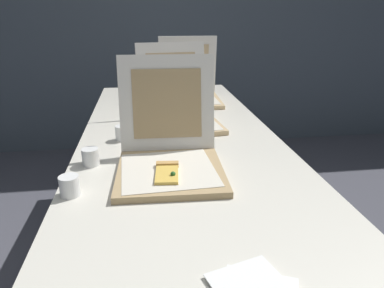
{
  "coord_description": "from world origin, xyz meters",
  "views": [
    {
      "loc": [
        -0.15,
        -0.73,
        1.26
      ],
      "look_at": [
        0.02,
        0.47,
        0.8
      ],
      "focal_mm": 32.8,
      "sensor_mm": 36.0,
      "label": 1
    }
  ],
  "objects_px": {
    "table": "(182,153)",
    "pizza_box_middle": "(179,113)",
    "cup_white_near_center": "(91,157)",
    "cup_white_mid": "(122,133)",
    "pizza_box_front": "(169,155)",
    "cup_white_near_left": "(70,186)",
    "pizza_box_back": "(190,92)"
  },
  "relations": [
    {
      "from": "cup_white_mid",
      "to": "pizza_box_front",
      "type": "bearing_deg",
      "value": -61.61
    },
    {
      "from": "pizza_box_front",
      "to": "cup_white_mid",
      "type": "height_order",
      "value": "pizza_box_front"
    },
    {
      "from": "pizza_box_middle",
      "to": "cup_white_near_center",
      "type": "height_order",
      "value": "pizza_box_middle"
    },
    {
      "from": "pizza_box_back",
      "to": "pizza_box_middle",
      "type": "bearing_deg",
      "value": -102.66
    },
    {
      "from": "cup_white_near_center",
      "to": "cup_white_mid",
      "type": "distance_m",
      "value": 0.27
    },
    {
      "from": "table",
      "to": "pizza_box_back",
      "type": "relative_size",
      "value": 6.24
    },
    {
      "from": "pizza_box_front",
      "to": "cup_white_near_center",
      "type": "distance_m",
      "value": 0.29
    },
    {
      "from": "pizza_box_middle",
      "to": "cup_white_near_center",
      "type": "xyz_separation_m",
      "value": [
        -0.36,
        -0.45,
        -0.02
      ]
    },
    {
      "from": "pizza_box_front",
      "to": "cup_white_near_left",
      "type": "bearing_deg",
      "value": -153.57
    },
    {
      "from": "table",
      "to": "pizza_box_middle",
      "type": "height_order",
      "value": "pizza_box_middle"
    },
    {
      "from": "pizza_box_middle",
      "to": "table",
      "type": "bearing_deg",
      "value": -100.13
    },
    {
      "from": "table",
      "to": "cup_white_near_center",
      "type": "distance_m",
      "value": 0.4
    },
    {
      "from": "pizza_box_back",
      "to": "cup_white_near_left",
      "type": "relative_size",
      "value": 5.99
    },
    {
      "from": "table",
      "to": "pizza_box_middle",
      "type": "xyz_separation_m",
      "value": [
        0.02,
        0.27,
        0.1
      ]
    },
    {
      "from": "table",
      "to": "cup_white_near_center",
      "type": "relative_size",
      "value": 37.39
    },
    {
      "from": "table",
      "to": "cup_white_near_center",
      "type": "height_order",
      "value": "cup_white_near_center"
    },
    {
      "from": "pizza_box_front",
      "to": "cup_white_near_left",
      "type": "xyz_separation_m",
      "value": [
        -0.31,
        -0.14,
        -0.02
      ]
    },
    {
      "from": "table",
      "to": "pizza_box_back",
      "type": "height_order",
      "value": "pizza_box_back"
    },
    {
      "from": "pizza_box_middle",
      "to": "cup_white_near_center",
      "type": "relative_size",
      "value": 7.5
    },
    {
      "from": "table",
      "to": "pizza_box_middle",
      "type": "relative_size",
      "value": 4.98
    },
    {
      "from": "pizza_box_front",
      "to": "pizza_box_back",
      "type": "xyz_separation_m",
      "value": [
        0.2,
        0.96,
        0.0
      ]
    },
    {
      "from": "pizza_box_middle",
      "to": "cup_white_near_center",
      "type": "distance_m",
      "value": 0.58
    },
    {
      "from": "pizza_box_front",
      "to": "cup_white_mid",
      "type": "xyz_separation_m",
      "value": [
        -0.18,
        0.33,
        -0.02
      ]
    },
    {
      "from": "pizza_box_front",
      "to": "cup_white_mid",
      "type": "distance_m",
      "value": 0.37
    },
    {
      "from": "cup_white_near_left",
      "to": "cup_white_near_center",
      "type": "bearing_deg",
      "value": 81.25
    },
    {
      "from": "pizza_box_middle",
      "to": "cup_white_mid",
      "type": "distance_m",
      "value": 0.33
    },
    {
      "from": "table",
      "to": "cup_white_mid",
      "type": "bearing_deg",
      "value": 164.28
    },
    {
      "from": "pizza_box_front",
      "to": "pizza_box_middle",
      "type": "distance_m",
      "value": 0.53
    },
    {
      "from": "pizza_box_front",
      "to": "cup_white_near_center",
      "type": "bearing_deg",
      "value": 166.56
    },
    {
      "from": "cup_white_near_center",
      "to": "cup_white_near_left",
      "type": "bearing_deg",
      "value": -98.75
    },
    {
      "from": "pizza_box_front",
      "to": "cup_white_near_left",
      "type": "distance_m",
      "value": 0.34
    },
    {
      "from": "cup_white_mid",
      "to": "pizza_box_back",
      "type": "bearing_deg",
      "value": 59.47
    }
  ]
}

